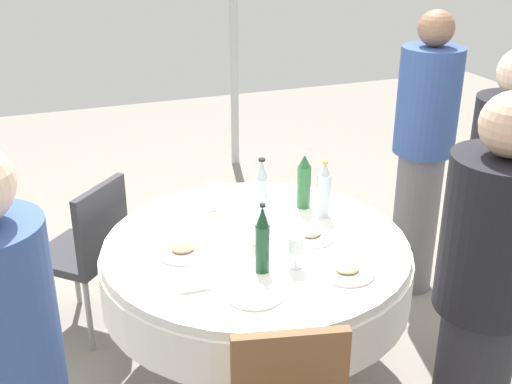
# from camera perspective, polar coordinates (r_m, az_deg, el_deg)

# --- Properties ---
(ground_plane) EXTENTS (10.00, 10.00, 0.00)m
(ground_plane) POSITION_cam_1_polar(r_m,az_deg,el_deg) (3.39, -0.00, -15.46)
(ground_plane) COLOR gray
(dining_table) EXTENTS (1.43, 1.43, 0.74)m
(dining_table) POSITION_cam_1_polar(r_m,az_deg,el_deg) (3.05, -0.00, -6.82)
(dining_table) COLOR white
(dining_table) RESTS_ON ground_plane
(bottle_dark_green_west) EXTENTS (0.06, 0.06, 0.31)m
(bottle_dark_green_west) POSITION_cam_1_polar(r_m,az_deg,el_deg) (2.69, 0.56, -4.25)
(bottle_dark_green_west) COLOR #194728
(bottle_dark_green_west) RESTS_ON dining_table
(bottle_clear_left) EXTENTS (0.07, 0.07, 0.29)m
(bottle_clear_left) POSITION_cam_1_polar(r_m,az_deg,el_deg) (3.19, 5.95, 0.13)
(bottle_clear_left) COLOR silver
(bottle_clear_left) RESTS_ON dining_table
(bottle_green_outer) EXTENTS (0.07, 0.07, 0.29)m
(bottle_green_outer) POSITION_cam_1_polar(r_m,az_deg,el_deg) (3.28, 4.21, 0.89)
(bottle_green_outer) COLOR #2D6B38
(bottle_green_outer) RESTS_ON dining_table
(bottle_clear_east) EXTENTS (0.07, 0.07, 0.32)m
(bottle_clear_east) POSITION_cam_1_polar(r_m,az_deg,el_deg) (3.11, 0.51, -0.02)
(bottle_clear_east) COLOR silver
(bottle_clear_east) RESTS_ON dining_table
(wine_glass_east) EXTENTS (0.08, 0.08, 0.15)m
(wine_glass_east) POSITION_cam_1_polar(r_m,az_deg,el_deg) (2.92, 0.14, -2.61)
(wine_glass_east) COLOR white
(wine_glass_east) RESTS_ON dining_table
(wine_glass_inner) EXTENTS (0.07, 0.07, 0.15)m
(wine_glass_inner) POSITION_cam_1_polar(r_m,az_deg,el_deg) (3.25, -3.72, 0.11)
(wine_glass_inner) COLOR white
(wine_glass_inner) RESTS_ON dining_table
(wine_glass_near) EXTENTS (0.07, 0.07, 0.15)m
(wine_glass_near) POSITION_cam_1_polar(r_m,az_deg,el_deg) (2.74, 3.50, -4.66)
(wine_glass_near) COLOR white
(wine_glass_near) RESTS_ON dining_table
(plate_south) EXTENTS (0.23, 0.23, 0.04)m
(plate_south) POSITION_cam_1_polar(r_m,az_deg,el_deg) (2.90, -6.38, -5.15)
(plate_south) COLOR white
(plate_south) RESTS_ON dining_table
(plate_right) EXTENTS (0.22, 0.22, 0.04)m
(plate_right) POSITION_cam_1_polar(r_m,az_deg,el_deg) (3.02, 4.77, -3.82)
(plate_right) COLOR white
(plate_right) RESTS_ON dining_table
(plate_north) EXTENTS (0.23, 0.23, 0.04)m
(plate_north) POSITION_cam_1_polar(r_m,az_deg,el_deg) (2.76, 7.97, -6.87)
(plate_north) COLOR white
(plate_north) RESTS_ON dining_table
(plate_front) EXTENTS (0.23, 0.23, 0.02)m
(plate_front) POSITION_cam_1_polar(r_m,az_deg,el_deg) (2.60, -0.11, -8.86)
(plate_front) COLOR white
(plate_front) RESTS_ON dining_table
(knife_left) EXTENTS (0.18, 0.04, 0.00)m
(knife_left) POSITION_cam_1_polar(r_m,az_deg,el_deg) (3.48, 2.15, -0.03)
(knife_left) COLOR silver
(knife_left) RESTS_ON dining_table
(knife_outer) EXTENTS (0.18, 0.02, 0.00)m
(knife_outer) POSITION_cam_1_polar(r_m,az_deg,el_deg) (3.21, -6.77, -2.35)
(knife_outer) COLOR silver
(knife_outer) RESTS_ON dining_table
(folded_napkin) EXTENTS (0.12, 0.12, 0.02)m
(folded_napkin) POSITION_cam_1_polar(r_m,az_deg,el_deg) (2.67, -5.50, -7.83)
(folded_napkin) COLOR white
(folded_napkin) RESTS_ON dining_table
(person_west) EXTENTS (0.34, 0.34, 1.63)m
(person_west) POSITION_cam_1_polar(r_m,az_deg,el_deg) (3.11, 20.44, -2.35)
(person_west) COLOR #4C3F33
(person_west) RESTS_ON ground_plane
(person_left) EXTENTS (0.34, 0.34, 1.66)m
(person_left) POSITION_cam_1_polar(r_m,az_deg,el_deg) (3.80, 14.35, 3.35)
(person_left) COLOR slate
(person_left) RESTS_ON ground_plane
(person_outer) EXTENTS (0.34, 0.34, 1.65)m
(person_outer) POSITION_cam_1_polar(r_m,az_deg,el_deg) (2.38, 19.07, -10.30)
(person_outer) COLOR #26262B
(person_outer) RESTS_ON ground_plane
(chair_near) EXTENTS (0.57, 0.57, 0.87)m
(chair_near) POSITION_cam_1_polar(r_m,az_deg,el_deg) (3.52, -14.44, -4.58)
(chair_near) COLOR #2D2D33
(chair_near) RESTS_ON ground_plane
(tent_pole_main) EXTENTS (0.07, 0.07, 2.62)m
(tent_pole_main) POSITION_cam_1_polar(r_m,az_deg,el_deg) (5.61, -1.98, 15.19)
(tent_pole_main) COLOR #B2B5B7
(tent_pole_main) RESTS_ON ground_plane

